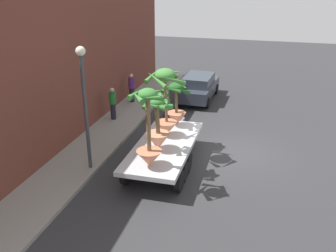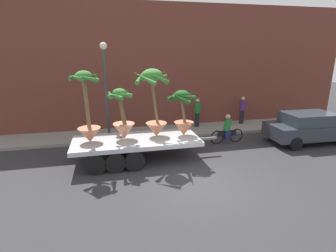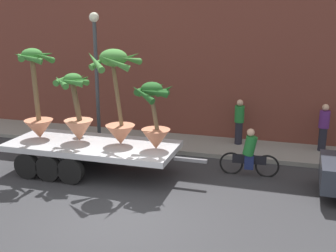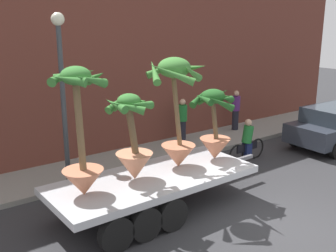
{
  "view_description": "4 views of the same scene",
  "coord_description": "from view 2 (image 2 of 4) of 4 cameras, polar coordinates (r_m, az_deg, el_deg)",
  "views": [
    {
      "loc": [
        -15.34,
        -1.22,
        7.44
      ],
      "look_at": [
        -1.19,
        2.62,
        1.43
      ],
      "focal_mm": 40.62,
      "sensor_mm": 36.0,
      "label": 1
    },
    {
      "loc": [
        -3.07,
        -8.1,
        4.61
      ],
      "look_at": [
        -0.46,
        3.35,
        1.22
      ],
      "focal_mm": 28.13,
      "sensor_mm": 36.0,
      "label": 2
    },
    {
      "loc": [
        3.77,
        -8.28,
        4.73
      ],
      "look_at": [
        0.24,
        3.25,
        1.53
      ],
      "focal_mm": 43.08,
      "sensor_mm": 36.0,
      "label": 3
    },
    {
      "loc": [
        -7.37,
        -5.2,
        4.79
      ],
      "look_at": [
        -0.9,
        3.48,
        1.9
      ],
      "focal_mm": 42.82,
      "sensor_mm": 36.0,
      "label": 4
    }
  ],
  "objects": [
    {
      "name": "street_lamp",
      "position": [
        13.47,
        -13.39,
        9.8
      ],
      "size": [
        0.36,
        0.36,
        4.83
      ],
      "color": "#383D42",
      "rests_on": "sidewalk"
    },
    {
      "name": "potted_palm_middle",
      "position": [
        11.11,
        -9.88,
        1.62
      ],
      "size": [
        1.2,
        1.21,
        2.15
      ],
      "color": "tan",
      "rests_on": "flatbed_trailer"
    },
    {
      "name": "pedestrian_near_gate",
      "position": [
        17.11,
        15.78,
        3.46
      ],
      "size": [
        0.36,
        0.36,
        1.71
      ],
      "color": "black",
      "rests_on": "sidewalk"
    },
    {
      "name": "building_facade",
      "position": [
        16.23,
        -1.93,
        12.54
      ],
      "size": [
        24.0,
        1.2,
        7.21
      ],
      "primitive_type": "cube",
      "color": "brown",
      "rests_on": "ground"
    },
    {
      "name": "flatbed_trailer",
      "position": [
        11.36,
        -8.13,
        -3.93
      ],
      "size": [
        6.34,
        2.28,
        0.98
      ],
      "color": "#B7BABF",
      "rests_on": "ground"
    },
    {
      "name": "ground_plane",
      "position": [
        9.81,
        7.15,
        -12.05
      ],
      "size": [
        60.0,
        60.0,
        0.0
      ],
      "primitive_type": "plane",
      "color": "#2D2D30"
    },
    {
      "name": "cyclist",
      "position": [
        13.78,
        12.69,
        -0.93
      ],
      "size": [
        1.84,
        0.36,
        1.54
      ],
      "color": "black",
      "rests_on": "ground"
    },
    {
      "name": "potted_palm_rear",
      "position": [
        11.17,
        -2.97,
        5.33
      ],
      "size": [
        1.61,
        1.68,
        2.91
      ],
      "color": "#C17251",
      "rests_on": "flatbed_trailer"
    },
    {
      "name": "parked_car",
      "position": [
        15.3,
        28.38,
        -0.18
      ],
      "size": [
        4.46,
        2.05,
        1.58
      ],
      "color": "#2D333D",
      "rests_on": "ground"
    },
    {
      "name": "pedestrian_far_left",
      "position": [
        15.87,
        6.35,
        3.02
      ],
      "size": [
        0.36,
        0.36,
        1.71
      ],
      "color": "black",
      "rests_on": "sidewalk"
    },
    {
      "name": "sidewalk",
      "position": [
        15.22,
        -0.59,
        -1.23
      ],
      "size": [
        24.0,
        2.2,
        0.15
      ],
      "primitive_type": "cube",
      "color": "gray",
      "rests_on": "ground"
    },
    {
      "name": "potted_palm_extra",
      "position": [
        11.44,
        3.28,
        2.55
      ],
      "size": [
        1.31,
        1.35,
        2.01
      ],
      "color": "#C17251",
      "rests_on": "flatbed_trailer"
    },
    {
      "name": "potted_palm_front",
      "position": [
        10.96,
        -17.02,
        2.87
      ],
      "size": [
        1.22,
        1.3,
        2.89
      ],
      "color": "#C17251",
      "rests_on": "flatbed_trailer"
    }
  ]
}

